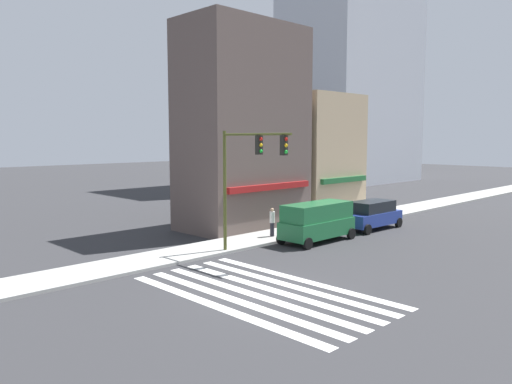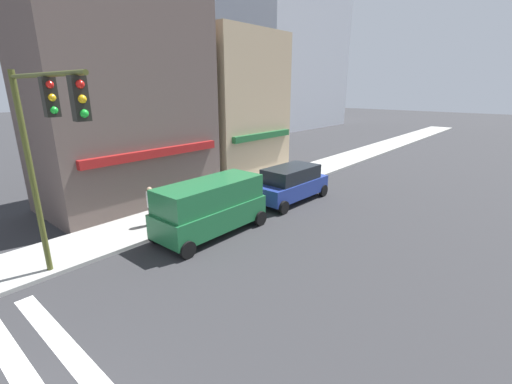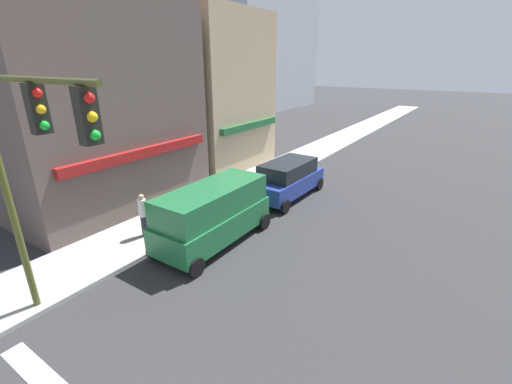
{
  "view_description": "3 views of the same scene",
  "coord_description": "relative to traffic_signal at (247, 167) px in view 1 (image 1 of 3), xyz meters",
  "views": [
    {
      "loc": [
        -13.9,
        -13.82,
        6.19
      ],
      "look_at": [
        3.56,
        4.0,
        3.5
      ],
      "focal_mm": 35.0,
      "sensor_mm": 36.0,
      "label": 1
    },
    {
      "loc": [
        0.27,
        -5.71,
        6.1
      ],
      "look_at": [
        12.36,
        4.7,
        1.2
      ],
      "focal_mm": 24.0,
      "sensor_mm": 36.0,
      "label": 2
    },
    {
      "loc": [
        0.38,
        -3.36,
        6.69
      ],
      "look_at": [
        12.36,
        4.7,
        1.2
      ],
      "focal_mm": 24.0,
      "sensor_mm": 36.0,
      "label": 3
    }
  ],
  "objects": [
    {
      "name": "storefront_row",
      "position": [
        8.91,
        6.8,
        1.47
      ],
      "size": [
        15.9,
        5.3,
        13.9
      ],
      "color": "brown",
      "rests_on": "ground_plane"
    },
    {
      "name": "van_green",
      "position": [
        5.84,
        0.01,
        -3.47
      ],
      "size": [
        5.01,
        2.22,
        2.34
      ],
      "rotation": [
        0.0,
        0.0,
        0.01
      ],
      "color": "#1E6638",
      "rests_on": "ground_plane"
    },
    {
      "name": "tower_distant",
      "position": [
        42.54,
        23.35,
        17.57
      ],
      "size": [
        19.55,
        12.09,
        44.65
      ],
      "color": "#B2B7C1",
      "rests_on": "ground_plane"
    },
    {
      "name": "ground_plane",
      "position": [
        -3.56,
        -4.69,
        -4.76
      ],
      "size": [
        200.0,
        200.0,
        0.0
      ],
      "primitive_type": "plane",
      "color": "#2D2D30"
    },
    {
      "name": "suv_blue",
      "position": [
        11.77,
        0.01,
        -3.72
      ],
      "size": [
        4.75,
        2.12,
        1.94
      ],
      "rotation": [
        0.0,
        0.0,
        -0.03
      ],
      "color": "navy",
      "rests_on": "ground_plane"
    },
    {
      "name": "sidewalk_left",
      "position": [
        -3.56,
        2.81,
        -4.68
      ],
      "size": [
        120.0,
        3.0,
        0.15
      ],
      "color": "#9E9E99",
      "rests_on": "ground_plane"
    },
    {
      "name": "pedestrian_white_shirt",
      "position": [
        4.54,
        2.51,
        -3.68
      ],
      "size": [
        0.32,
        0.32,
        1.77
      ],
      "rotation": [
        0.0,
        0.0,
        3.52
      ],
      "color": "#23232D",
      "rests_on": "sidewalk_left"
    },
    {
      "name": "crosswalk_stripes",
      "position": [
        -3.56,
        -4.69,
        -4.75
      ],
      "size": [
        5.36,
        10.8,
        0.01
      ],
      "color": "silver",
      "rests_on": "ground_plane"
    },
    {
      "name": "traffic_signal",
      "position": [
        0.0,
        0.0,
        0.0
      ],
      "size": [
        0.32,
        4.85,
        6.59
      ],
      "color": "#474C1E",
      "rests_on": "ground_plane"
    }
  ]
}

